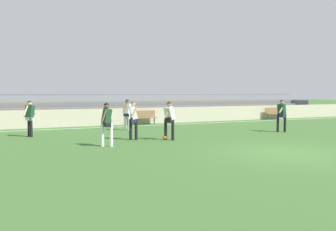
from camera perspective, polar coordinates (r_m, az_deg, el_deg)
The scene contains 13 objects.
ground_plane at distance 13.30m, azimuth 18.09°, elevation -5.56°, with size 160.00×160.00×0.00m, color #3D662D.
field_line_sideline at distance 23.27m, azimuth -2.38°, elevation -1.52°, with size 44.00×0.12×0.01m, color white.
sideline_wall at distance 24.39m, azimuth -3.54°, elevation -0.05°, with size 48.00×0.16×1.06m, color beige.
bleacher_stand at distance 27.45m, azimuth 0.24°, elevation 0.94°, with size 26.15×2.50×1.98m.
bench_centre_sideline at distance 23.81m, azimuth -3.95°, elevation -0.10°, with size 1.80×0.40×0.90m.
bench_near_bin at distance 29.70m, azimuth 16.35°, elevation 0.49°, with size 1.80×0.40×0.90m.
player_white_on_ball at distance 15.96m, azimuth 0.19°, elevation -0.25°, with size 0.64×0.49×1.68m.
player_white_pressing_high at distance 16.09m, azimuth -5.42°, elevation -0.20°, with size 0.44×0.52×1.70m.
player_dark_trailing_run at distance 20.13m, azimuth 17.25°, elevation 0.40°, with size 0.70×0.46×1.69m.
player_dark_dropping_back at distance 14.24m, azimuth -9.52°, elevation -0.76°, with size 0.54×0.44×1.69m.
player_dark_wide_left at distance 18.35m, azimuth -20.70°, elevation 0.05°, with size 0.64×0.50×1.70m.
player_white_overlapping at distance 20.23m, azimuth -6.36°, elevation 0.56°, with size 0.68×0.50×1.70m.
soccer_ball at distance 16.13m, azimuth -0.46°, elevation -3.40°, with size 0.22×0.22×0.22m, color orange.
Camera 1 is at (-9.07, -9.50, 2.07)m, focal length 39.20 mm.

